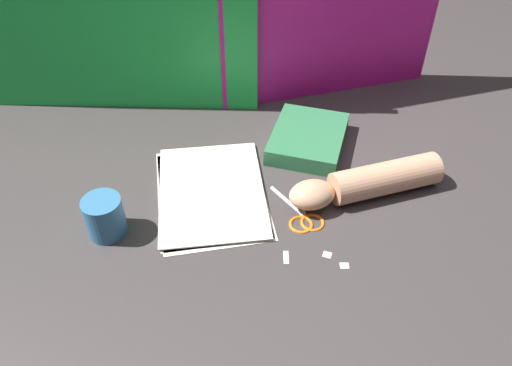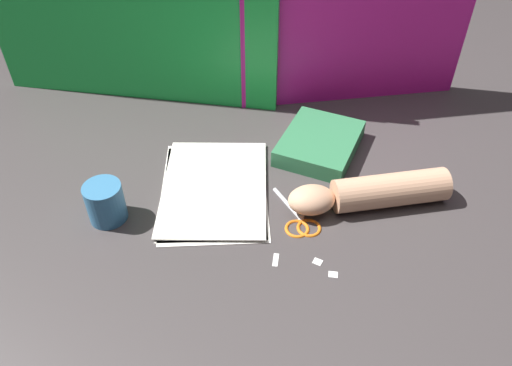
{
  "view_description": "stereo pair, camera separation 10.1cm",
  "coord_description": "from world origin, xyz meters",
  "px_view_note": "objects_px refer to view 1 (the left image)",
  "views": [
    {
      "loc": [
        -0.09,
        -0.77,
        0.74
      ],
      "look_at": [
        0.0,
        -0.02,
        0.06
      ],
      "focal_mm": 35.0,
      "sensor_mm": 36.0,
      "label": 1
    },
    {
      "loc": [
        0.01,
        -0.77,
        0.74
      ],
      "look_at": [
        0.0,
        -0.02,
        0.06
      ],
      "focal_mm": 35.0,
      "sensor_mm": 36.0,
      "label": 2
    }
  ],
  "objects_px": {
    "scissors": "(303,214)",
    "hand_forearm": "(368,182)",
    "book_closed": "(308,139)",
    "mug": "(105,217)",
    "paper_stack": "(211,192)"
  },
  "relations": [
    {
      "from": "scissors",
      "to": "hand_forearm",
      "type": "height_order",
      "value": "hand_forearm"
    },
    {
      "from": "book_closed",
      "to": "scissors",
      "type": "relative_size",
      "value": 1.59
    },
    {
      "from": "mug",
      "to": "book_closed",
      "type": "bearing_deg",
      "value": 26.86
    },
    {
      "from": "book_closed",
      "to": "scissors",
      "type": "bearing_deg",
      "value": -103.55
    },
    {
      "from": "paper_stack",
      "to": "scissors",
      "type": "xyz_separation_m",
      "value": [
        0.19,
        -0.09,
        -0.0
      ]
    },
    {
      "from": "mug",
      "to": "scissors",
      "type": "bearing_deg",
      "value": -0.61
    },
    {
      "from": "book_closed",
      "to": "hand_forearm",
      "type": "xyz_separation_m",
      "value": [
        0.09,
        -0.19,
        0.01
      ]
    },
    {
      "from": "book_closed",
      "to": "paper_stack",
      "type": "bearing_deg",
      "value": -149.36
    },
    {
      "from": "scissors",
      "to": "mug",
      "type": "bearing_deg",
      "value": 179.39
    },
    {
      "from": "scissors",
      "to": "mug",
      "type": "distance_m",
      "value": 0.4
    },
    {
      "from": "paper_stack",
      "to": "scissors",
      "type": "height_order",
      "value": "scissors"
    },
    {
      "from": "mug",
      "to": "paper_stack",
      "type": "bearing_deg",
      "value": 22.19
    },
    {
      "from": "scissors",
      "to": "hand_forearm",
      "type": "distance_m",
      "value": 0.16
    },
    {
      "from": "scissors",
      "to": "hand_forearm",
      "type": "relative_size",
      "value": 0.46
    },
    {
      "from": "book_closed",
      "to": "scissors",
      "type": "xyz_separation_m",
      "value": [
        -0.06,
        -0.23,
        -0.02
      ]
    }
  ]
}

